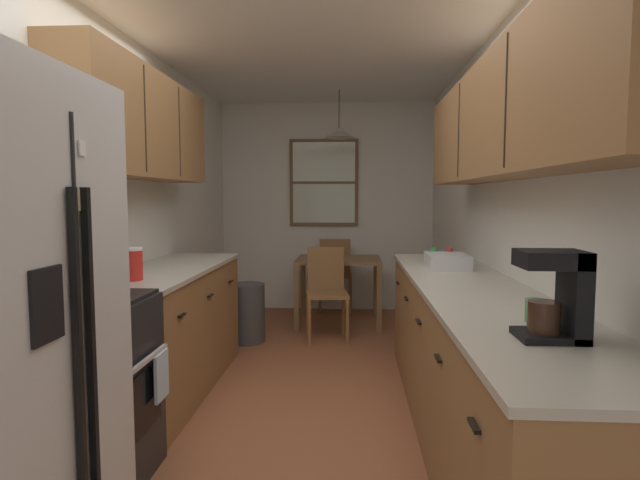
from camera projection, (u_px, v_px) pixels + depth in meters
name	position (u px, v px, depth m)	size (l,w,h in m)	color
ground_plane	(309.00, 383.00, 3.85)	(12.00, 12.00, 0.00)	brown
wall_left	(130.00, 214.00, 3.83)	(0.10, 9.00, 2.55)	white
wall_right	(497.00, 214.00, 3.66)	(0.10, 9.00, 2.55)	white
wall_back	(327.00, 207.00, 6.38)	(4.40, 0.10, 2.55)	white
ceiling_slab	(309.00, 29.00, 3.64)	(4.40, 9.00, 0.08)	white
stove_range	(77.00, 391.00, 2.45)	(0.66, 0.61, 1.10)	black
microwave_over_range	(43.00, 140.00, 2.35)	(0.39, 0.57, 0.31)	white
counter_left	(168.00, 329.00, 3.68)	(0.64, 1.86, 0.90)	olive
upper_cabinets_left	(141.00, 126.00, 3.52)	(0.33, 1.94, 0.72)	olive
counter_right	(474.00, 366.00, 2.87)	(0.64, 3.31, 0.90)	olive
upper_cabinets_right	(509.00, 118.00, 2.70)	(0.33, 2.99, 0.63)	olive
dining_table	(339.00, 269.00, 5.65)	(0.92, 0.76, 0.73)	brown
dining_chair_near	(326.00, 288.00, 5.08)	(0.45, 0.45, 0.90)	olive
dining_chair_far	(335.00, 271.00, 6.25)	(0.40, 0.40, 0.90)	olive
pendant_light	(339.00, 133.00, 5.53)	(0.33, 0.33, 0.51)	black
back_window	(324.00, 183.00, 6.29)	(0.84, 0.05, 1.06)	brown
trash_bin	(247.00, 313.00, 4.95)	(0.35, 0.35, 0.57)	#3F3F42
storage_canister	(132.00, 264.00, 3.06)	(0.12, 0.12, 0.20)	red
dish_towel	(161.00, 376.00, 2.57)	(0.02, 0.16, 0.24)	silver
coffee_maker	(559.00, 293.00, 1.78)	(0.22, 0.18, 0.31)	black
mug_by_coffeemaker	(536.00, 310.00, 2.04)	(0.12, 0.08, 0.09)	#3F7F4C
fruit_bowl	(441.00, 254.00, 4.18)	(0.28, 0.28, 0.09)	#597F9E
dish_rack	(447.00, 261.00, 3.59)	(0.28, 0.34, 0.10)	silver
table_serving_bowl	(332.00, 256.00, 5.57)	(0.19, 0.19, 0.06)	#E0D14C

